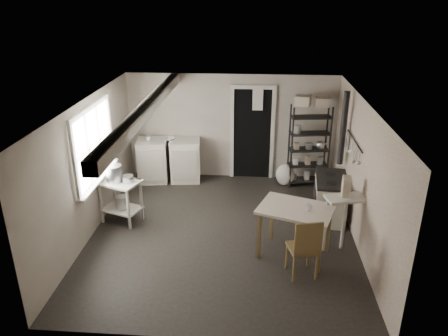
# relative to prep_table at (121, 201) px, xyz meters

# --- Properties ---
(floor) EXTENTS (5.00, 5.00, 0.00)m
(floor) POSITION_rel_prep_table_xyz_m (1.86, -0.29, -0.40)
(floor) COLOR black
(floor) RESTS_ON ground
(ceiling) EXTENTS (5.00, 5.00, 0.00)m
(ceiling) POSITION_rel_prep_table_xyz_m (1.86, -0.29, 1.90)
(ceiling) COLOR beige
(ceiling) RESTS_ON wall_back
(wall_back) EXTENTS (4.50, 0.02, 2.30)m
(wall_back) POSITION_rel_prep_table_xyz_m (1.86, 2.21, 0.75)
(wall_back) COLOR #AAA091
(wall_back) RESTS_ON ground
(wall_front) EXTENTS (4.50, 0.02, 2.30)m
(wall_front) POSITION_rel_prep_table_xyz_m (1.86, -2.79, 0.75)
(wall_front) COLOR #AAA091
(wall_front) RESTS_ON ground
(wall_left) EXTENTS (0.02, 5.00, 2.30)m
(wall_left) POSITION_rel_prep_table_xyz_m (-0.39, -0.29, 0.75)
(wall_left) COLOR #AAA091
(wall_left) RESTS_ON ground
(wall_right) EXTENTS (0.02, 5.00, 2.30)m
(wall_right) POSITION_rel_prep_table_xyz_m (4.11, -0.29, 0.75)
(wall_right) COLOR #AAA091
(wall_right) RESTS_ON ground
(window) EXTENTS (0.12, 1.76, 1.28)m
(window) POSITION_rel_prep_table_xyz_m (-0.36, -0.09, 1.10)
(window) COLOR beige
(window) RESTS_ON wall_left
(doorway) EXTENTS (0.96, 0.10, 2.08)m
(doorway) POSITION_rel_prep_table_xyz_m (2.31, 2.18, 0.60)
(doorway) COLOR beige
(doorway) RESTS_ON ground
(ceiling_beam) EXTENTS (0.18, 5.00, 0.18)m
(ceiling_beam) POSITION_rel_prep_table_xyz_m (0.66, -0.29, 1.80)
(ceiling_beam) COLOR beige
(ceiling_beam) RESTS_ON ceiling
(wallpaper_panel) EXTENTS (0.01, 5.00, 2.30)m
(wallpaper_panel) POSITION_rel_prep_table_xyz_m (4.10, -0.29, 0.75)
(wallpaper_panel) COLOR #BBA997
(wallpaper_panel) RESTS_ON wall_right
(utensil_rail) EXTENTS (0.06, 1.20, 0.44)m
(utensil_rail) POSITION_rel_prep_table_xyz_m (4.05, 0.31, 1.15)
(utensil_rail) COLOR #B1B1B4
(utensil_rail) RESTS_ON wall_right
(prep_table) EXTENTS (0.82, 0.70, 0.79)m
(prep_table) POSITION_rel_prep_table_xyz_m (0.00, 0.00, 0.00)
(prep_table) COLOR beige
(prep_table) RESTS_ON ground
(stockpot) EXTENTS (0.36, 0.36, 0.30)m
(stockpot) POSITION_rel_prep_table_xyz_m (-0.08, -0.00, 0.54)
(stockpot) COLOR #B1B1B4
(stockpot) RESTS_ON prep_table
(saucepan) EXTENTS (0.23, 0.23, 0.11)m
(saucepan) POSITION_rel_prep_table_xyz_m (0.16, 0.00, 0.45)
(saucepan) COLOR #B1B1B4
(saucepan) RESTS_ON prep_table
(bucket) EXTENTS (0.24, 0.24, 0.23)m
(bucket) POSITION_rel_prep_table_xyz_m (0.01, -0.00, -0.02)
(bucket) COLOR #B1B1B4
(bucket) RESTS_ON prep_table
(base_cabinets) EXTENTS (1.47, 0.76, 0.93)m
(base_cabinets) POSITION_rel_prep_table_xyz_m (0.51, 1.89, 0.06)
(base_cabinets) COLOR beige
(base_cabinets) RESTS_ON ground
(mixing_bowl) EXTENTS (0.37, 0.37, 0.07)m
(mixing_bowl) POSITION_rel_prep_table_xyz_m (0.55, 1.89, 0.56)
(mixing_bowl) COLOR silver
(mixing_bowl) RESTS_ON base_cabinets
(counter_cup) EXTENTS (0.15, 0.15, 0.11)m
(counter_cup) POSITION_rel_prep_table_xyz_m (0.11, 1.80, 0.57)
(counter_cup) COLOR silver
(counter_cup) RESTS_ON base_cabinets
(shelf_rack) EXTENTS (0.87, 0.44, 1.75)m
(shelf_rack) POSITION_rel_prep_table_xyz_m (3.50, 1.86, 0.55)
(shelf_rack) COLOR black
(shelf_rack) RESTS_ON ground
(shelf_jar) EXTENTS (0.11, 0.11, 0.19)m
(shelf_jar) POSITION_rel_prep_table_xyz_m (3.18, 1.87, 0.97)
(shelf_jar) COLOR silver
(shelf_jar) RESTS_ON shelf_rack
(storage_box_a) EXTENTS (0.36, 0.34, 0.20)m
(storage_box_a) POSITION_rel_prep_table_xyz_m (3.32, 1.87, 1.61)
(storage_box_a) COLOR #C4B39D
(storage_box_a) RESTS_ON shelf_rack
(storage_box_b) EXTENTS (0.28, 0.26, 0.18)m
(storage_box_b) POSITION_rel_prep_table_xyz_m (3.69, 1.84, 1.59)
(storage_box_b) COLOR #C4B39D
(storage_box_b) RESTS_ON shelf_rack
(stove) EXTENTS (0.64, 1.04, 0.78)m
(stove) POSITION_rel_prep_table_xyz_m (3.78, 0.43, 0.04)
(stove) COLOR beige
(stove) RESTS_ON ground
(stovepipe) EXTENTS (0.14, 0.14, 1.45)m
(stovepipe) POSITION_rel_prep_table_xyz_m (3.97, 0.85, 1.19)
(stovepipe) COLOR black
(stovepipe) RESTS_ON stove
(side_ledge) EXTENTS (0.68, 0.47, 0.94)m
(side_ledge) POSITION_rel_prep_table_xyz_m (3.81, -0.64, 0.03)
(side_ledge) COLOR beige
(side_ledge) RESTS_ON ground
(oats_box) EXTENTS (0.14, 0.22, 0.31)m
(oats_box) POSITION_rel_prep_table_xyz_m (3.81, -0.59, 0.61)
(oats_box) COLOR #C4B39D
(oats_box) RESTS_ON side_ledge
(work_table) EXTENTS (1.30, 1.10, 0.84)m
(work_table) POSITION_rel_prep_table_xyz_m (3.03, -0.86, -0.02)
(work_table) COLOR beige
(work_table) RESTS_ON ground
(table_cup) EXTENTS (0.13, 0.13, 0.10)m
(table_cup) POSITION_rel_prep_table_xyz_m (3.21, -0.93, 0.41)
(table_cup) COLOR silver
(table_cup) RESTS_ON work_table
(chair) EXTENTS (0.49, 0.51, 0.97)m
(chair) POSITION_rel_prep_table_xyz_m (3.11, -1.38, 0.08)
(chair) COLOR brown
(chair) RESTS_ON ground
(flour_sack) EXTENTS (0.50, 0.47, 0.47)m
(flour_sack) POSITION_rel_prep_table_xyz_m (3.04, 1.80, -0.16)
(flour_sack) COLOR beige
(flour_sack) RESTS_ON ground
(floor_crock) EXTENTS (0.15, 0.15, 0.17)m
(floor_crock) POSITION_rel_prep_table_xyz_m (3.43, -0.53, -0.33)
(floor_crock) COLOR silver
(floor_crock) RESTS_ON ground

